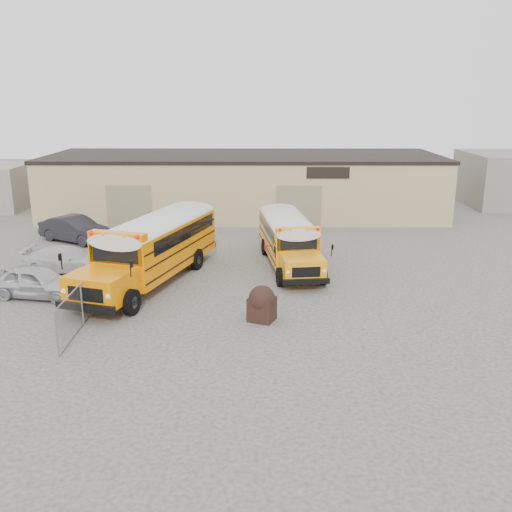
{
  "coord_description": "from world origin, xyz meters",
  "views": [
    {
      "loc": [
        1.23,
        -24.73,
        9.11
      ],
      "look_at": [
        1.07,
        1.8,
        1.6
      ],
      "focal_mm": 40.0,
      "sensor_mm": 36.0,
      "label": 1
    }
  ],
  "objects_px": {
    "school_bus_left": "(205,217)",
    "car_white": "(67,259)",
    "tarp_bundle": "(262,303)",
    "school_bus_right": "(274,215)",
    "car_silver": "(37,282)",
    "car_dark": "(75,229)"
  },
  "relations": [
    {
      "from": "school_bus_right",
      "to": "tarp_bundle",
      "type": "bearing_deg",
      "value": -93.39
    },
    {
      "from": "car_white",
      "to": "car_dark",
      "type": "relative_size",
      "value": 0.92
    },
    {
      "from": "car_white",
      "to": "school_bus_left",
      "type": "bearing_deg",
      "value": -48.08
    },
    {
      "from": "school_bus_right",
      "to": "car_white",
      "type": "height_order",
      "value": "school_bus_right"
    },
    {
      "from": "tarp_bundle",
      "to": "car_white",
      "type": "relative_size",
      "value": 0.33
    },
    {
      "from": "car_white",
      "to": "car_dark",
      "type": "xyz_separation_m",
      "value": [
        -1.53,
        6.37,
        0.16
      ]
    },
    {
      "from": "school_bus_left",
      "to": "school_bus_right",
      "type": "xyz_separation_m",
      "value": [
        4.25,
        2.09,
        -0.33
      ]
    },
    {
      "from": "school_bus_right",
      "to": "car_silver",
      "type": "height_order",
      "value": "school_bus_right"
    },
    {
      "from": "tarp_bundle",
      "to": "car_silver",
      "type": "height_order",
      "value": "tarp_bundle"
    },
    {
      "from": "school_bus_right",
      "to": "car_white",
      "type": "distance_m",
      "value": 13.33
    },
    {
      "from": "school_bus_left",
      "to": "car_white",
      "type": "bearing_deg",
      "value": -143.98
    },
    {
      "from": "car_white",
      "to": "car_dark",
      "type": "bearing_deg",
      "value": 19.44
    },
    {
      "from": "tarp_bundle",
      "to": "car_silver",
      "type": "xyz_separation_m",
      "value": [
        -10.48,
        2.83,
        -0.03
      ]
    },
    {
      "from": "car_white",
      "to": "car_silver",
      "type": "bearing_deg",
      "value": -175.42
    },
    {
      "from": "car_dark",
      "to": "school_bus_left",
      "type": "bearing_deg",
      "value": -69.28
    },
    {
      "from": "school_bus_right",
      "to": "car_silver",
      "type": "relative_size",
      "value": 2.16
    },
    {
      "from": "tarp_bundle",
      "to": "school_bus_right",
      "type": "bearing_deg",
      "value": 86.61
    },
    {
      "from": "school_bus_left",
      "to": "tarp_bundle",
      "type": "height_order",
      "value": "school_bus_left"
    },
    {
      "from": "car_dark",
      "to": "tarp_bundle",
      "type": "bearing_deg",
      "value": -108.57
    },
    {
      "from": "school_bus_right",
      "to": "car_silver",
      "type": "xyz_separation_m",
      "value": [
        -11.31,
        -11.19,
        -0.83
      ]
    },
    {
      "from": "school_bus_left",
      "to": "car_dark",
      "type": "bearing_deg",
      "value": 171.3
    },
    {
      "from": "school_bus_left",
      "to": "tarp_bundle",
      "type": "xyz_separation_m",
      "value": [
        3.42,
        -11.93,
        -1.12
      ]
    }
  ]
}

